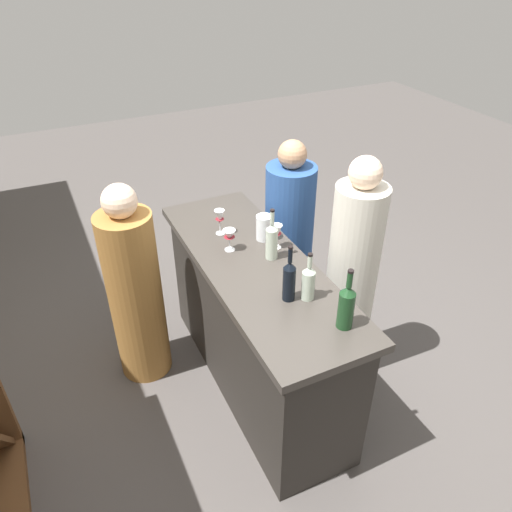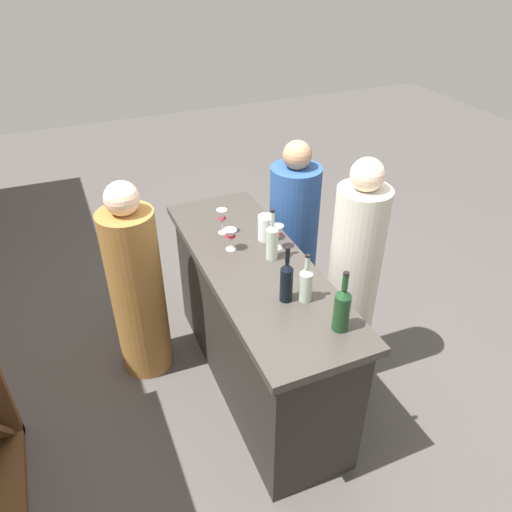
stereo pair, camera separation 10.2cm
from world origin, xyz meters
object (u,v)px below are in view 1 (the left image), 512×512
at_px(wine_glass_near_right, 229,236).
at_px(wine_bottle_second_left_clear_pale, 308,282).
at_px(wine_glass_near_center, 220,218).
at_px(person_left_guest, 351,281).
at_px(water_pitcher, 264,228).
at_px(wine_glass_near_left, 277,233).
at_px(wine_bottle_center_near_black, 289,280).
at_px(person_center_guest, 289,240).
at_px(wine_bottle_leftmost_olive_green, 346,306).
at_px(person_server_behind, 135,293).
at_px(wine_bottle_second_right_clear_pale, 272,240).

bearing_deg(wine_glass_near_right, wine_bottle_second_left_clear_pale, -162.75).
distance_m(wine_glass_near_center, person_left_guest, 0.94).
relative_size(water_pitcher, person_left_guest, 0.10).
bearing_deg(wine_glass_near_left, person_left_guest, -118.02).
height_order(wine_glass_near_center, wine_glass_near_right, wine_glass_near_center).
height_order(wine_bottle_center_near_black, wine_glass_near_center, wine_bottle_center_near_black).
distance_m(wine_bottle_second_left_clear_pale, person_center_guest, 1.19).
relative_size(wine_bottle_leftmost_olive_green, person_left_guest, 0.21).
bearing_deg(wine_bottle_leftmost_olive_green, person_server_behind, 35.40).
relative_size(wine_bottle_second_left_clear_pale, wine_bottle_second_right_clear_pale, 0.87).
bearing_deg(person_left_guest, wine_bottle_leftmost_olive_green, 41.02).
relative_size(water_pitcher, person_server_behind, 0.11).
height_order(wine_bottle_second_left_clear_pale, person_center_guest, person_center_guest).
xyz_separation_m(wine_glass_near_left, wine_glass_near_right, (0.10, 0.27, -0.01)).
relative_size(wine_bottle_second_left_clear_pale, wine_glass_near_left, 1.78).
xyz_separation_m(wine_bottle_second_left_clear_pale, person_center_guest, (1.02, -0.46, -0.43)).
bearing_deg(wine_bottle_second_left_clear_pale, wine_glass_near_left, -8.92).
xyz_separation_m(person_center_guest, person_server_behind, (-0.14, 1.22, -0.00)).
distance_m(wine_bottle_center_near_black, water_pitcher, 0.62).
height_order(wine_glass_near_center, person_server_behind, person_server_behind).
height_order(wine_bottle_leftmost_olive_green, person_server_behind, person_server_behind).
bearing_deg(wine_bottle_leftmost_olive_green, wine_bottle_center_near_black, 25.36).
bearing_deg(wine_bottle_second_left_clear_pale, person_center_guest, -24.19).
relative_size(wine_bottle_center_near_black, wine_glass_near_left, 2.08).
xyz_separation_m(wine_bottle_center_near_black, person_server_behind, (0.83, 0.67, -0.46)).
relative_size(wine_bottle_second_left_clear_pale, wine_bottle_center_near_black, 0.86).
distance_m(wine_bottle_center_near_black, person_left_guest, 0.75).
bearing_deg(water_pitcher, person_left_guest, -128.02).
distance_m(wine_bottle_center_near_black, wine_glass_near_center, 0.78).
relative_size(wine_bottle_second_right_clear_pale, wine_glass_near_left, 2.05).
bearing_deg(wine_glass_near_left, water_pitcher, 10.58).
distance_m(wine_bottle_center_near_black, wine_glass_near_right, 0.58).
relative_size(wine_bottle_second_left_clear_pale, person_left_guest, 0.18).
bearing_deg(person_server_behind, wine_glass_near_center, -6.48).
height_order(wine_bottle_leftmost_olive_green, wine_glass_near_left, wine_bottle_leftmost_olive_green).
distance_m(person_left_guest, person_center_guest, 0.74).
xyz_separation_m(wine_bottle_leftmost_olive_green, wine_bottle_second_left_clear_pale, (0.27, 0.05, -0.02)).
relative_size(wine_bottle_second_right_clear_pale, person_left_guest, 0.20).
relative_size(wine_glass_near_right, water_pitcher, 0.86).
bearing_deg(person_center_guest, wine_bottle_second_left_clear_pale, 66.10).
xyz_separation_m(wine_bottle_leftmost_olive_green, person_server_behind, (1.14, 0.81, -0.46)).
xyz_separation_m(water_pitcher, person_center_guest, (0.37, -0.40, -0.41)).
height_order(wine_glass_near_center, person_left_guest, person_left_guest).
bearing_deg(wine_glass_near_center, person_server_behind, 84.87).
bearing_deg(wine_glass_near_right, person_server_behind, 65.55).
xyz_separation_m(wine_glass_near_center, person_left_guest, (-0.53, -0.68, -0.36)).
bearing_deg(person_server_behind, person_center_guest, 5.34).
relative_size(wine_glass_near_right, person_center_guest, 0.10).
relative_size(wine_bottle_center_near_black, wine_bottle_second_right_clear_pale, 1.02).
bearing_deg(wine_glass_near_left, wine_glass_near_center, 39.40).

